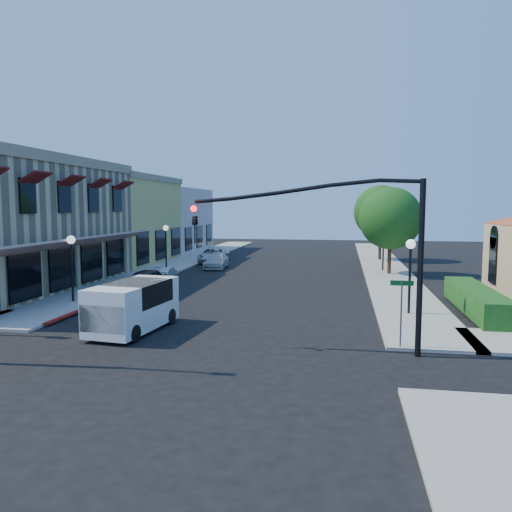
% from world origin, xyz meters
% --- Properties ---
extents(ground, '(120.00, 120.00, 0.00)m').
position_xyz_m(ground, '(0.00, 0.00, 0.00)').
color(ground, black).
rests_on(ground, ground).
extents(sidewalk_left, '(3.50, 50.00, 0.12)m').
position_xyz_m(sidewalk_left, '(-8.75, 27.00, 0.06)').
color(sidewalk_left, '#9C998E').
rests_on(sidewalk_left, ground).
extents(sidewalk_right, '(3.50, 50.00, 0.12)m').
position_xyz_m(sidewalk_right, '(8.75, 27.00, 0.06)').
color(sidewalk_right, '#9C998E').
rests_on(sidewalk_right, ground).
extents(curb_red_strip, '(0.25, 10.00, 0.06)m').
position_xyz_m(curb_red_strip, '(-6.90, 8.00, 0.00)').
color(curb_red_strip, maroon).
rests_on(curb_red_strip, ground).
extents(yellow_stucco_building, '(10.00, 12.00, 7.60)m').
position_xyz_m(yellow_stucco_building, '(-15.50, 26.00, 3.80)').
color(yellow_stucco_building, '#D0B85D').
rests_on(yellow_stucco_building, ground).
extents(pink_stucco_building, '(10.00, 12.00, 7.00)m').
position_xyz_m(pink_stucco_building, '(-15.50, 38.00, 3.50)').
color(pink_stucco_building, '#D1AA9E').
rests_on(pink_stucco_building, ground).
extents(hedge, '(1.40, 8.00, 1.10)m').
position_xyz_m(hedge, '(11.70, 9.00, 0.00)').
color(hedge, '#164E16').
rests_on(hedge, ground).
extents(street_tree_a, '(4.56, 4.56, 6.48)m').
position_xyz_m(street_tree_a, '(8.80, 22.00, 4.19)').
color(street_tree_a, '#362215').
rests_on(street_tree_a, ground).
extents(street_tree_b, '(4.94, 4.94, 7.02)m').
position_xyz_m(street_tree_b, '(8.80, 32.00, 4.54)').
color(street_tree_b, '#362215').
rests_on(street_tree_b, ground).
extents(signal_mast_arm, '(8.01, 0.39, 6.00)m').
position_xyz_m(signal_mast_arm, '(5.86, 1.50, 4.09)').
color(signal_mast_arm, black).
rests_on(signal_mast_arm, ground).
extents(street_name_sign, '(0.80, 0.06, 2.50)m').
position_xyz_m(street_name_sign, '(7.50, 2.20, 1.70)').
color(street_name_sign, '#595B5E').
rests_on(street_name_sign, ground).
extents(lamppost_left_near, '(0.44, 0.44, 3.57)m').
position_xyz_m(lamppost_left_near, '(-8.50, 8.00, 2.74)').
color(lamppost_left_near, black).
rests_on(lamppost_left_near, ground).
extents(lamppost_left_far, '(0.44, 0.44, 3.57)m').
position_xyz_m(lamppost_left_far, '(-8.50, 22.00, 2.74)').
color(lamppost_left_far, black).
rests_on(lamppost_left_far, ground).
extents(lamppost_right_near, '(0.44, 0.44, 3.57)m').
position_xyz_m(lamppost_right_near, '(8.50, 8.00, 2.74)').
color(lamppost_right_near, black).
rests_on(lamppost_right_near, ground).
extents(lamppost_right_far, '(0.44, 0.44, 3.57)m').
position_xyz_m(lamppost_right_far, '(8.50, 24.00, 2.74)').
color(lamppost_right_far, black).
rests_on(lamppost_right_far, ground).
extents(white_van, '(2.42, 4.68, 1.99)m').
position_xyz_m(white_van, '(-2.94, 3.01, 1.15)').
color(white_van, white).
rests_on(white_van, ground).
extents(parked_car_a, '(1.87, 4.02, 1.33)m').
position_xyz_m(parked_car_a, '(-6.20, 12.00, 0.67)').
color(parked_car_a, black).
rests_on(parked_car_a, ground).
extents(parked_car_b, '(1.30, 3.32, 1.08)m').
position_xyz_m(parked_car_b, '(-6.20, 14.87, 0.54)').
color(parked_car_b, '#B7B9BC').
rests_on(parked_car_b, ground).
extents(parked_car_c, '(1.91, 4.19, 1.19)m').
position_xyz_m(parked_car_c, '(-4.80, 23.70, 0.59)').
color(parked_car_c, beige).
rests_on(parked_car_c, ground).
extents(parked_car_d, '(2.69, 4.91, 1.30)m').
position_xyz_m(parked_car_d, '(-6.20, 27.58, 0.65)').
color(parked_car_d, silver).
rests_on(parked_car_d, ground).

